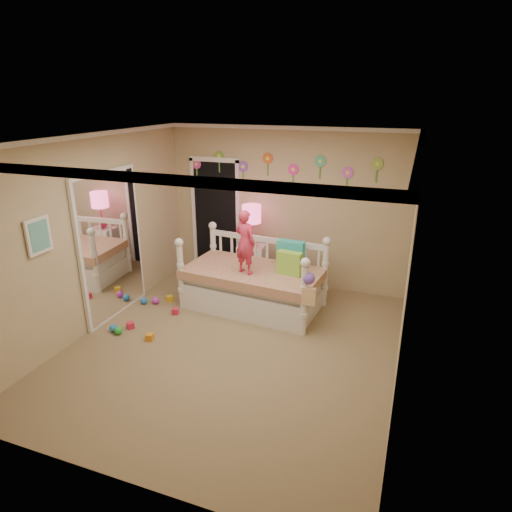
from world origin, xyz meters
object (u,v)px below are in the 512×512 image
at_px(child, 245,242).
at_px(table_lamp, 251,219).
at_px(daybed, 253,273).
at_px(nightstand, 252,266).

relative_size(child, table_lamp, 1.38).
distance_m(daybed, child, 0.56).
bearing_deg(child, table_lamp, -56.74).
distance_m(nightstand, table_lamp, 0.81).
bearing_deg(nightstand, child, -78.30).
height_order(daybed, nightstand, daybed).
distance_m(child, nightstand, 1.18).
xyz_separation_m(nightstand, table_lamp, (0.00, -0.00, 0.81)).
bearing_deg(table_lamp, child, -74.91).
bearing_deg(daybed, nightstand, 117.28).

